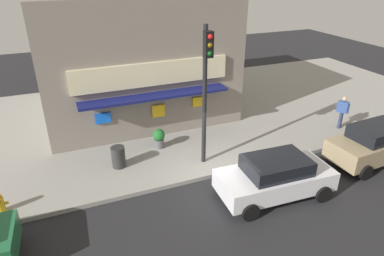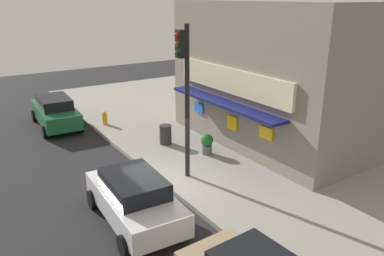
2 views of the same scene
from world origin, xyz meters
TOP-DOWN VIEW (x-y plane):
  - ground_plane at (0.00, 0.00)m, footprint 52.23×52.23m
  - sidewalk at (0.00, 6.50)m, footprint 34.82×13.00m
  - corner_building at (-1.39, 8.22)m, footprint 9.56×9.10m
  - traffic_light at (-0.16, 0.99)m, footprint 0.32×0.58m
  - fire_hydrant at (-7.90, 0.71)m, footprint 0.51×0.27m
  - trash_can at (-3.59, 2.05)m, footprint 0.56×0.56m
  - potted_plant_by_doorway at (-1.54, 2.98)m, footprint 0.55×0.55m
  - parked_car_green at (-9.54, -1.46)m, footprint 4.68×2.19m
  - parked_car_white at (1.40, -1.86)m, footprint 4.31×2.24m

SIDE VIEW (x-z plane):
  - ground_plane at x=0.00m, z-range 0.00..0.00m
  - sidewalk at x=0.00m, z-range 0.00..0.18m
  - fire_hydrant at x=-7.90m, z-range 0.16..0.90m
  - trash_can at x=-3.59m, z-range 0.18..1.08m
  - potted_plant_by_doorway at x=-1.54m, z-range 0.21..1.12m
  - parked_car_white at x=1.40m, z-range 0.03..1.61m
  - parked_car_green at x=-9.54m, z-range 0.02..1.67m
  - corner_building at x=-1.39m, z-range 0.17..6.59m
  - traffic_light at x=-0.16m, z-range 0.95..6.68m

